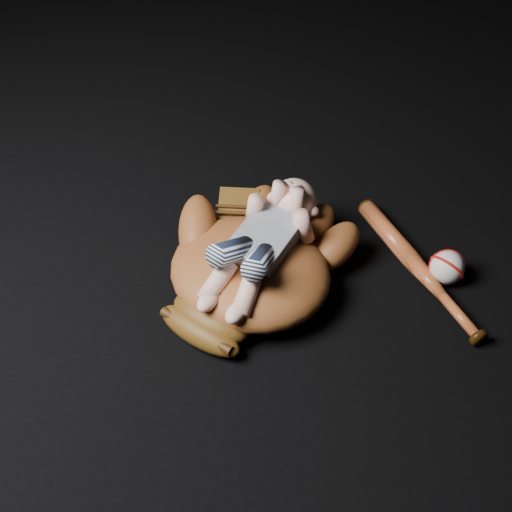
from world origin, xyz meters
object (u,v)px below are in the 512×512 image
(baseball, at_px, (447,267))
(baseball_glove, at_px, (250,265))
(newborn_baby, at_px, (259,243))
(baseball_bat, at_px, (418,267))

(baseball, bearing_deg, baseball_glove, -158.96)
(baseball_glove, distance_m, newborn_baby, 0.06)
(baseball_glove, xyz_separation_m, newborn_baby, (0.02, 0.01, 0.06))
(newborn_baby, distance_m, baseball_bat, 0.38)
(newborn_baby, xyz_separation_m, baseball, (0.39, 0.15, -0.10))
(baseball_glove, xyz_separation_m, baseball_bat, (0.35, 0.16, -0.06))
(newborn_baby, distance_m, baseball, 0.43)
(baseball_bat, relative_size, baseball, 5.90)
(baseball_glove, height_order, baseball_bat, baseball_glove)
(baseball, bearing_deg, baseball_bat, -179.80)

